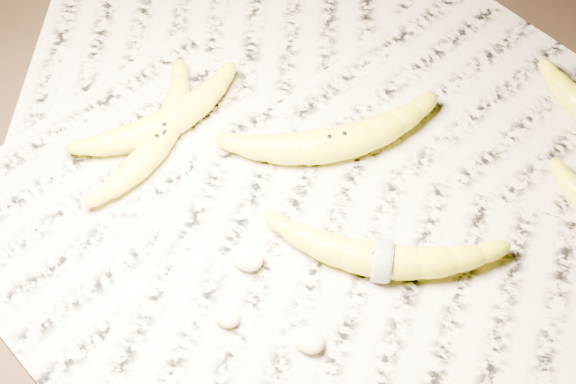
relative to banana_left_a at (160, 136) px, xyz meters
The scene contains 10 objects.
ground 0.18m from the banana_left_a, ahead, with size 3.00×3.00×0.00m, color black.
newspaper_patch 0.21m from the banana_left_a, ahead, with size 0.90×0.70×0.01m, color #B2AC99.
banana_left_a is the anchor object (origin of this frame).
banana_left_b 0.02m from the banana_left_a, 104.90° to the left, with size 0.19×0.06×0.04m, color yellow, non-canonical shape.
banana_center 0.20m from the banana_left_a, 25.20° to the left, with size 0.23×0.07×0.04m, color yellow, non-canonical shape.
banana_taped 0.29m from the banana_left_a, ahead, with size 0.23×0.06×0.04m, color yellow, non-canonical shape.
measuring_tape 0.29m from the banana_left_a, ahead, with size 0.05×0.05×0.00m, color white.
flesh_chunk_a 0.18m from the banana_left_a, 27.39° to the right, with size 0.04×0.03×0.02m, color beige.
flesh_chunk_b 0.23m from the banana_left_a, 40.44° to the right, with size 0.03×0.02×0.02m, color beige.
flesh_chunk_c 0.30m from the banana_left_a, 27.17° to the right, with size 0.03×0.03×0.02m, color beige.
Camera 1 is at (0.21, -0.39, 0.77)m, focal length 50.00 mm.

